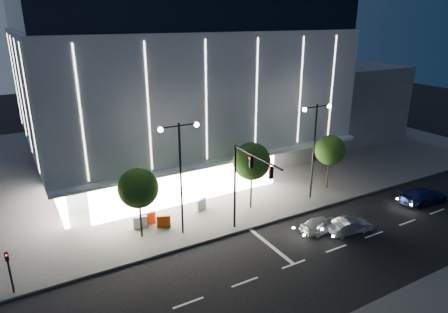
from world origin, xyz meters
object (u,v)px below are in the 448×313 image
at_px(car_second, 349,226).
at_px(ped_signal_far, 9,268).
at_px(car_third, 423,196).
at_px(tree_mid, 252,163).
at_px(barrier_d, 201,205).
at_px(traffic_mast, 245,176).
at_px(tree_left, 139,190).
at_px(street_lamp_west, 180,163).
at_px(street_lamp_east, 315,138).
at_px(barrier_a, 164,221).
at_px(tree_right, 330,152).
at_px(barrier_c, 149,218).
at_px(barrier_b, 140,222).
at_px(car_lead, 323,224).

bearing_deg(car_second, ped_signal_far, 85.38).
bearing_deg(car_third, tree_mid, 70.04).
relative_size(car_second, barrier_d, 3.35).
distance_m(traffic_mast, tree_left, 7.95).
xyz_separation_m(traffic_mast, barrier_d, (-1.03, 5.44, -4.38)).
relative_size(street_lamp_west, ped_signal_far, 3.00).
relative_size(street_lamp_east, ped_signal_far, 3.00).
height_order(traffic_mast, ped_signal_far, traffic_mast).
bearing_deg(car_second, traffic_mast, 71.10).
distance_m(tree_mid, barrier_d, 5.76).
distance_m(traffic_mast, barrier_a, 7.85).
bearing_deg(tree_right, tree_left, 180.00).
height_order(street_lamp_west, barrier_c, street_lamp_west).
relative_size(barrier_a, barrier_d, 1.00).
relative_size(traffic_mast, barrier_d, 6.43).
xyz_separation_m(street_lamp_east, barrier_c, (-14.84, 2.61, -5.31)).
relative_size(street_lamp_east, barrier_d, 8.18).
bearing_deg(car_second, car_third, -79.99).
distance_m(traffic_mast, barrier_b, 9.41).
height_order(tree_mid, car_second, tree_mid).
height_order(tree_right, barrier_a, tree_right).
distance_m(car_second, barrier_b, 16.58).
relative_size(tree_mid, car_lead, 1.66).
distance_m(barrier_b, barrier_d, 5.65).
distance_m(tree_left, barrier_a, 3.96).
bearing_deg(tree_mid, street_lamp_east, -9.69).
height_order(street_lamp_west, ped_signal_far, street_lamp_west).
height_order(tree_right, car_second, tree_right).
xyz_separation_m(barrier_b, barrier_c, (0.83, 0.28, 0.00)).
distance_m(tree_mid, barrier_c, 9.73).
xyz_separation_m(traffic_mast, tree_left, (-6.97, 3.68, -0.99)).
bearing_deg(car_lead, ped_signal_far, 83.78).
bearing_deg(tree_mid, street_lamp_west, -171.74).
distance_m(ped_signal_far, barrier_a, 11.50).
bearing_deg(car_third, traffic_mast, 85.19).
relative_size(tree_right, barrier_c, 5.01).
height_order(tree_mid, barrier_b, tree_mid).
relative_size(tree_right, barrier_d, 5.01).
height_order(street_lamp_west, car_third, street_lamp_west).
height_order(car_second, car_third, car_third).
relative_size(ped_signal_far, tree_right, 0.54).
bearing_deg(ped_signal_far, tree_mid, 7.55).
bearing_deg(tree_mid, car_lead, -65.56).
xyz_separation_m(tree_left, barrier_a, (2.00, 0.52, -3.38)).
distance_m(tree_mid, tree_right, 9.01).
distance_m(tree_mid, car_lead, 7.67).
xyz_separation_m(tree_mid, tree_right, (9.00, -0.00, -0.45)).
height_order(tree_left, car_third, tree_left).
distance_m(street_lamp_east, tree_left, 16.12).
bearing_deg(street_lamp_west, car_third, -15.03).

